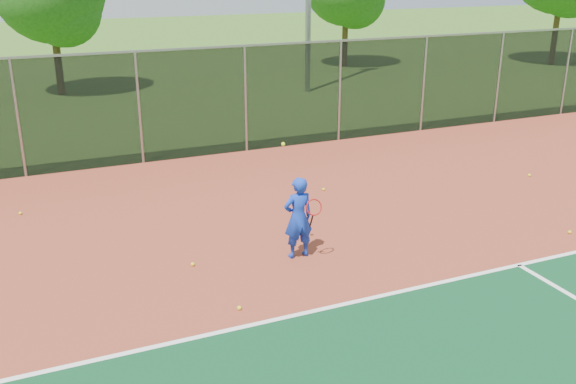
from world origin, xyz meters
name	(u,v)px	position (x,y,z in m)	size (l,w,h in m)	color
court_apron	(463,315)	(0.00, 2.00, 0.01)	(30.00, 20.00, 0.02)	#973C26
fence_back	(245,98)	(0.00, 12.00, 1.56)	(30.00, 0.06, 3.03)	black
tennis_player	(298,218)	(-1.52, 4.93, 0.80)	(0.59, 0.61, 2.21)	#1437BE
practice_ball_0	(193,264)	(-3.44, 5.31, 0.06)	(0.07, 0.07, 0.07)	yellow
practice_ball_1	(570,232)	(3.96, 3.72, 0.06)	(0.07, 0.07, 0.07)	yellow
practice_ball_2	(529,175)	(5.85, 6.90, 0.06)	(0.07, 0.07, 0.07)	yellow
practice_ball_3	(20,213)	(-6.22, 9.22, 0.06)	(0.07, 0.07, 0.07)	yellow
practice_ball_4	(239,308)	(-3.17, 3.51, 0.06)	(0.07, 0.07, 0.07)	yellow
practice_ball_5	(324,189)	(0.52, 8.00, 0.06)	(0.07, 0.07, 0.07)	yellow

